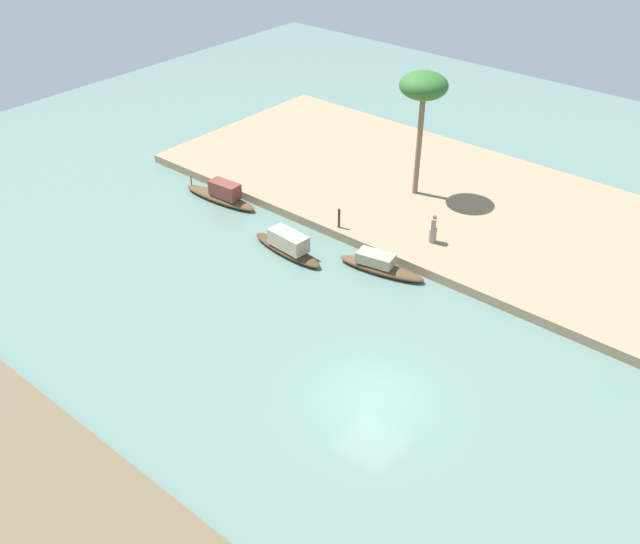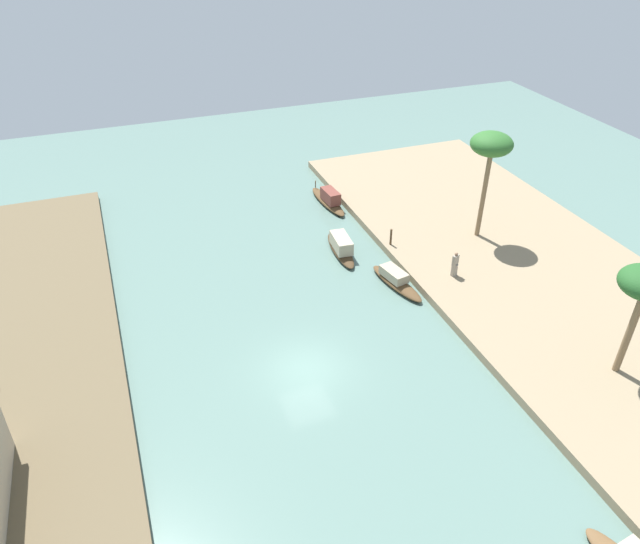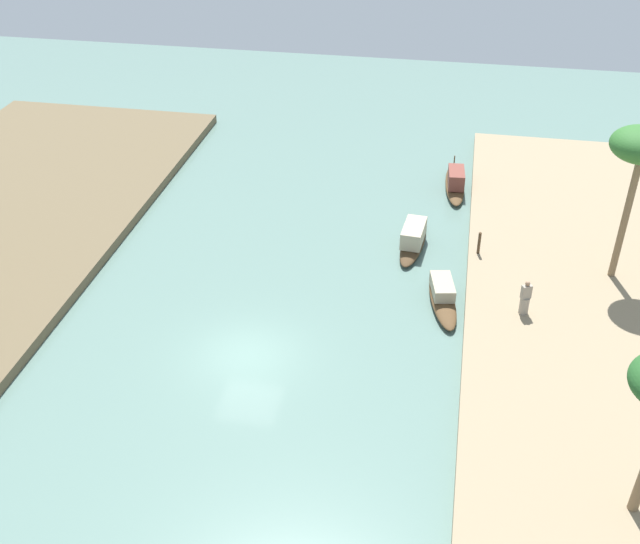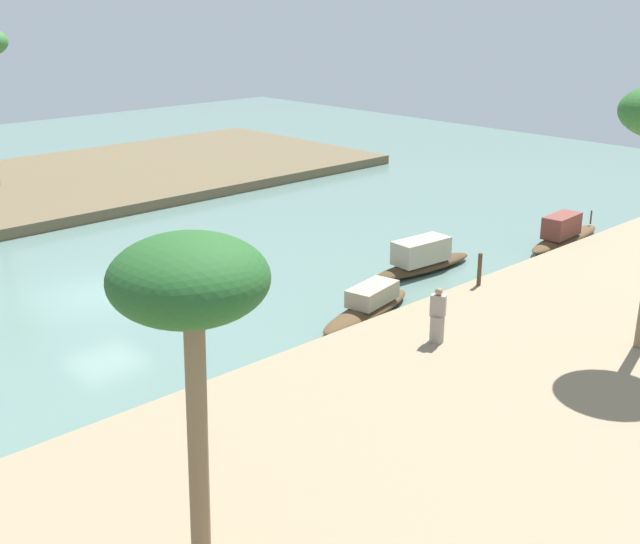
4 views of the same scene
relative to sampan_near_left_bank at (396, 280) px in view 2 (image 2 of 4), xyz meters
name	(u,v)px [view 2 (image 2 of 4)]	position (x,y,z in m)	size (l,w,h in m)	color
river_water	(307,370)	(-5.23, 7.51, -0.37)	(79.41, 79.41, 0.00)	slate
riverbank_left	(567,301)	(-5.23, -8.31, -0.12)	(47.78, 14.60, 0.50)	#937F60
sampan_near_left_bank	(396,280)	(0.00, 0.00, 0.00)	(4.67, 1.90, 0.98)	brown
sampan_open_hull	(341,247)	(4.62, 1.69, 0.13)	(4.77, 1.43, 1.25)	#47331E
sampan_midstream	(329,199)	(11.40, -0.07, 0.09)	(5.22, 1.42, 1.31)	brown
person_on_near_bank	(455,266)	(-0.87, -3.43, 0.78)	(0.54, 0.54, 1.59)	gray
mooring_post	(391,237)	(3.77, -1.46, 0.69)	(0.14, 0.14, 1.11)	#4C3823
palm_tree_left_far	(491,147)	(2.92, -7.50, 6.34)	(2.66, 2.66, 7.12)	#7F6647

